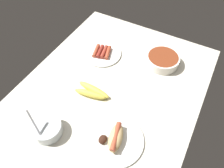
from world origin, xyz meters
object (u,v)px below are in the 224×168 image
Objects in this scene: plate_hotdog_assembled at (115,139)px; banana_bunch at (92,92)px; bowl_coleslaw at (47,128)px; bowl_chili at (163,60)px; plate_sausages at (102,53)px.

banana_bunch is at bearing -127.09° from plate_hotdog_assembled.
bowl_coleslaw is at bearing -69.45° from plate_hotdog_assembled.
plate_hotdog_assembled is at bearing 110.55° from bowl_coleslaw.
bowl_chili is at bearing 147.94° from banana_bunch.
banana_bunch is at bearing 167.29° from bowl_coleslaw.
bowl_coleslaw reaches higher than banana_bunch.
plate_sausages is 35.81cm from bowl_chili.
bowl_coleslaw reaches higher than plate_sausages.
plate_hotdog_assembled is 55.99cm from plate_sausages.
banana_bunch is 0.75× the size of plate_hotdog_assembled.
plate_hotdog_assembled reaches higher than banana_bunch.
bowl_chili is 1.25× the size of bowl_coleslaw.
bowl_chili is (-9.98, 34.33, 2.08)cm from plate_sausages.
plate_hotdog_assembled is 30.86cm from bowl_coleslaw.
banana_bunch is 30.03cm from plate_sausages.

